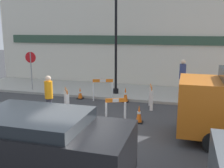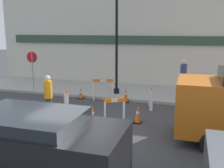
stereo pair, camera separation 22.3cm
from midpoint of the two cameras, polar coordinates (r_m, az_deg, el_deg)
The scene contains 16 objects.
ground_plane at distance 8.78m, azimuth -6.22°, elevation -11.21°, with size 60.00×60.00×0.00m, color #38383A.
sidewalk_slab at distance 14.38m, azimuth 3.54°, elevation -1.68°, with size 18.00×3.41×0.13m.
storefront_facade at distance 15.73m, azimuth 5.21°, elevation 9.36°, with size 18.00×0.22×5.50m.
streetlamp_post at distance 13.36m, azimuth 1.52°, elevation 13.98°, with size 0.44×0.44×5.97m.
stop_sign at distance 15.07m, azimuth -16.54°, elevation 4.15°, with size 0.60×0.09×2.09m.
barricade_0 at distance 11.60m, azimuth 8.98°, elevation -2.67°, with size 0.29×0.78×1.03m.
barricade_1 at distance 12.71m, azimuth -1.43°, elevation -1.04°, with size 0.97×0.45×1.07m.
barricade_2 at distance 11.08m, azimuth -9.36°, elevation -3.43°, with size 0.52×0.70×1.02m.
barricade_3 at distance 9.71m, azimuth 1.20°, elevation -5.66°, with size 0.75×0.43×0.95m.
traffic_cone_0 at distance 9.73m, azimuth -3.62°, elevation -6.74°, with size 0.30×0.30×0.68m.
traffic_cone_1 at distance 13.20m, azimuth -6.36°, elevation -2.00°, with size 0.30×0.30×0.58m.
traffic_cone_2 at distance 12.51m, azimuth 3.52°, elevation -2.38°, with size 0.30×0.30×0.73m.
traffic_cone_3 at distance 9.83m, azimuth 6.30°, elevation -6.60°, with size 0.30×0.30×0.68m.
person_worker at distance 10.44m, azimuth -13.10°, elevation -2.35°, with size 0.44×0.44×1.70m.
person_pedestrian at distance 13.34m, azimuth 15.70°, elevation 1.55°, with size 0.38×0.38×1.85m.
parked_car_1 at distance 6.15m, azimuth -16.66°, elevation -12.41°, with size 4.27×1.98×1.69m.
Camera 2 is at (3.35, -7.37, 3.43)m, focal length 42.00 mm.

